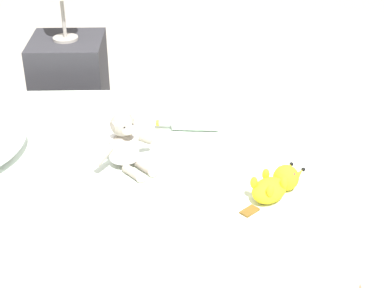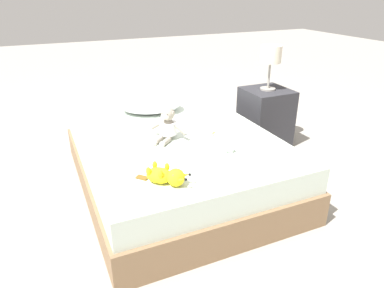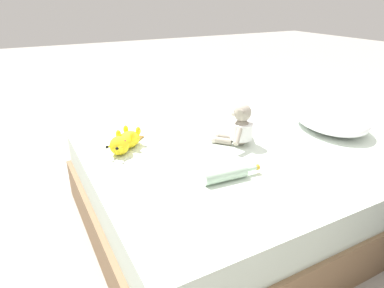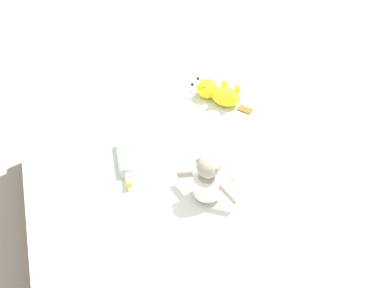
{
  "view_description": "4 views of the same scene",
  "coord_description": "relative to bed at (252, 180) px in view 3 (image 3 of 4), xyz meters",
  "views": [
    {
      "loc": [
        -2.22,
        -0.27,
        1.73
      ],
      "look_at": [
        -0.04,
        -0.32,
        0.49
      ],
      "focal_mm": 57.65,
      "sensor_mm": 36.0,
      "label": 1
    },
    {
      "loc": [
        -0.86,
        -2.24,
        1.42
      ],
      "look_at": [
        -0.03,
        -0.38,
        0.5
      ],
      "focal_mm": 32.88,
      "sensor_mm": 36.0,
      "label": 2
    },
    {
      "loc": [
        1.31,
        -1.09,
        1.18
      ],
      "look_at": [
        -0.09,
        -0.34,
        0.47
      ],
      "focal_mm": 31.5,
      "sensor_mm": 36.0,
      "label": 3
    },
    {
      "loc": [
        0.38,
        1.29,
        2.1
      ],
      "look_at": [
        -0.07,
        -0.3,
        0.48
      ],
      "focal_mm": 49.1,
      "sensor_mm": 36.0,
      "label": 4
    }
  ],
  "objects": [
    {
      "name": "ground_plane",
      "position": [
        0.0,
        0.0,
        -0.2
      ],
      "size": [
        16.0,
        16.0,
        0.0
      ],
      "primitive_type": "plane",
      "color": "#9E998E"
    },
    {
      "name": "bed",
      "position": [
        0.0,
        0.0,
        0.0
      ],
      "size": [
        1.37,
        1.81,
        0.41
      ],
      "color": "#846647",
      "rests_on": "ground_plane"
    },
    {
      "name": "pillow",
      "position": [
        0.0,
        0.57,
        0.28
      ],
      "size": [
        0.6,
        0.5,
        0.14
      ],
      "color": "white",
      "rests_on": "bed"
    },
    {
      "name": "plush_monkey",
      "position": [
        -0.07,
        -0.05,
        0.31
      ],
      "size": [
        0.26,
        0.26,
        0.24
      ],
      "color": "#9E9384",
      "rests_on": "bed"
    },
    {
      "name": "plush_yellow_creature",
      "position": [
        -0.3,
        -0.63,
        0.26
      ],
      "size": [
        0.27,
        0.27,
        0.1
      ],
      "color": "yellow",
      "rests_on": "bed"
    },
    {
      "name": "glass_bottle",
      "position": [
        0.23,
        -0.34,
        0.24
      ],
      "size": [
        0.08,
        0.28,
        0.06
      ],
      "color": "#B2D1B7",
      "rests_on": "bed"
    }
  ]
}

